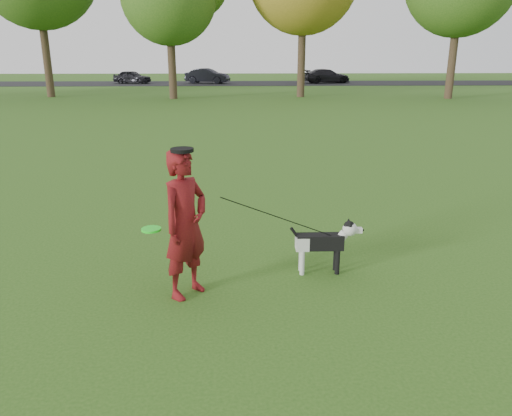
{
  "coord_description": "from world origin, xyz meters",
  "views": [
    {
      "loc": [
        0.03,
        -6.1,
        2.89
      ],
      "look_at": [
        0.24,
        -0.01,
        0.95
      ],
      "focal_mm": 35.0,
      "sensor_mm": 36.0,
      "label": 1
    }
  ],
  "objects_px": {
    "car_right": "(327,76)",
    "car_left": "(132,77)",
    "dog": "(325,240)",
    "car_mid": "(207,76)",
    "man": "(185,224)"
  },
  "relations": [
    {
      "from": "car_right",
      "to": "car_left",
      "type": "bearing_deg",
      "value": 78.32
    },
    {
      "from": "dog",
      "to": "car_mid",
      "type": "height_order",
      "value": "car_mid"
    },
    {
      "from": "man",
      "to": "dog",
      "type": "distance_m",
      "value": 1.93
    },
    {
      "from": "car_right",
      "to": "car_mid",
      "type": "bearing_deg",
      "value": 78.32
    },
    {
      "from": "dog",
      "to": "car_right",
      "type": "relative_size",
      "value": 0.24
    },
    {
      "from": "man",
      "to": "dog",
      "type": "bearing_deg",
      "value": -34.26
    },
    {
      "from": "man",
      "to": "car_right",
      "type": "distance_m",
      "value": 41.4
    },
    {
      "from": "car_left",
      "to": "car_right",
      "type": "bearing_deg",
      "value": -74.69
    },
    {
      "from": "man",
      "to": "car_right",
      "type": "relative_size",
      "value": 0.43
    },
    {
      "from": "car_left",
      "to": "dog",
      "type": "bearing_deg",
      "value": -149.83
    },
    {
      "from": "car_mid",
      "to": "man",
      "type": "bearing_deg",
      "value": -161.28
    },
    {
      "from": "man",
      "to": "car_left",
      "type": "relative_size",
      "value": 0.55
    },
    {
      "from": "car_left",
      "to": "car_right",
      "type": "height_order",
      "value": "car_right"
    },
    {
      "from": "dog",
      "to": "car_mid",
      "type": "relative_size",
      "value": 0.25
    },
    {
      "from": "man",
      "to": "car_mid",
      "type": "xyz_separation_m",
      "value": [
        -2.13,
        40.49,
        -0.25
      ]
    }
  ]
}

